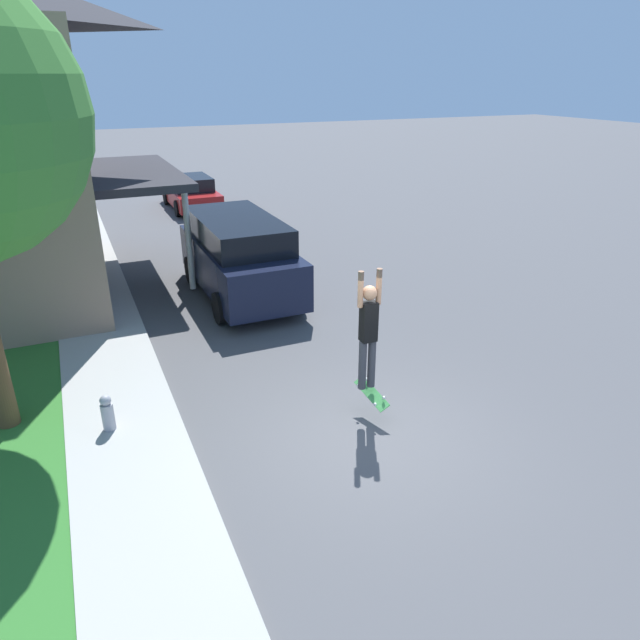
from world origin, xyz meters
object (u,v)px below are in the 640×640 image
Objects in this scene: skateboarder at (368,329)px; skateboard at (371,393)px; car_down_street at (191,193)px; suv_parked at (239,255)px; fire_hydrant at (107,413)px.

skateboarder reaches higher than skateboard.
skateboarder is 1.20m from skateboard.
suv_parked is at bearing -95.94° from car_down_street.
suv_parked is at bearing 91.94° from skateboarder.
car_down_street is at bearing 86.97° from skateboarder.
car_down_street reaches higher than skateboard.
skateboard is at bearing -14.71° from skateboarder.
skateboarder is (-0.93, -17.51, 0.98)m from car_down_street.
suv_parked is at bearing 54.11° from fire_hydrant.
suv_parked is 11.09m from car_down_street.
fire_hydrant is (-3.79, -5.23, -0.69)m from suv_parked.
skateboarder reaches higher than fire_hydrant.
skateboard is (-0.83, -17.53, -0.22)m from car_down_street.
skateboard is at bearing -92.72° from car_down_street.
fire_hydrant is at bearing 162.64° from skateboarder.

